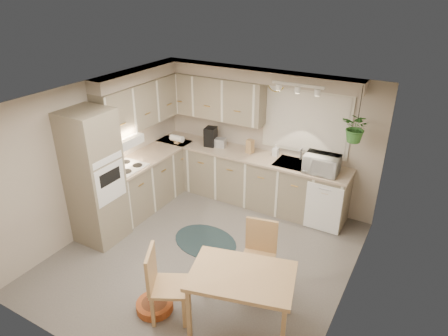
{
  "coord_description": "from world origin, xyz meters",
  "views": [
    {
      "loc": [
        2.61,
        -4.02,
        3.77
      ],
      "look_at": [
        0.02,
        0.55,
        1.23
      ],
      "focal_mm": 32.0,
      "sensor_mm": 36.0,
      "label": 1
    }
  ],
  "objects_px": {
    "chair_left": "(170,285)",
    "chair_back": "(257,259)",
    "dining_table": "(241,299)",
    "microwave": "(322,162)",
    "braided_rug": "(205,241)",
    "pet_bed": "(155,306)"
  },
  "relations": [
    {
      "from": "chair_left",
      "to": "chair_back",
      "type": "height_order",
      "value": "chair_left"
    },
    {
      "from": "dining_table",
      "to": "microwave",
      "type": "height_order",
      "value": "microwave"
    },
    {
      "from": "chair_left",
      "to": "braided_rug",
      "type": "bearing_deg",
      "value": 168.71
    },
    {
      "from": "dining_table",
      "to": "chair_left",
      "type": "xyz_separation_m",
      "value": [
        -0.8,
        -0.31,
        0.11
      ]
    },
    {
      "from": "chair_back",
      "to": "microwave",
      "type": "bearing_deg",
      "value": -108.05
    },
    {
      "from": "pet_bed",
      "to": "dining_table",
      "type": "bearing_deg",
      "value": 17.72
    },
    {
      "from": "chair_left",
      "to": "chair_back",
      "type": "xyz_separation_m",
      "value": [
        0.7,
        0.96,
        -0.01
      ]
    },
    {
      "from": "chair_left",
      "to": "braided_rug",
      "type": "height_order",
      "value": "chair_left"
    },
    {
      "from": "chair_back",
      "to": "dining_table",
      "type": "bearing_deg",
      "value": 86.61
    },
    {
      "from": "chair_back",
      "to": "pet_bed",
      "type": "bearing_deg",
      "value": 33.99
    },
    {
      "from": "chair_back",
      "to": "braided_rug",
      "type": "bearing_deg",
      "value": -37.24
    },
    {
      "from": "braided_rug",
      "to": "microwave",
      "type": "bearing_deg",
      "value": 46.26
    },
    {
      "from": "dining_table",
      "to": "braided_rug",
      "type": "height_order",
      "value": "dining_table"
    },
    {
      "from": "dining_table",
      "to": "pet_bed",
      "type": "bearing_deg",
      "value": -162.28
    },
    {
      "from": "chair_back",
      "to": "pet_bed",
      "type": "xyz_separation_m",
      "value": [
        -0.94,
        -0.98,
        -0.42
      ]
    },
    {
      "from": "dining_table",
      "to": "chair_left",
      "type": "distance_m",
      "value": 0.86
    },
    {
      "from": "pet_bed",
      "to": "microwave",
      "type": "xyz_separation_m",
      "value": [
        1.13,
        2.89,
        1.07
      ]
    },
    {
      "from": "pet_bed",
      "to": "microwave",
      "type": "relative_size",
      "value": 0.85
    },
    {
      "from": "dining_table",
      "to": "braided_rug",
      "type": "distance_m",
      "value": 1.74
    },
    {
      "from": "chair_left",
      "to": "pet_bed",
      "type": "relative_size",
      "value": 2.08
    },
    {
      "from": "chair_back",
      "to": "pet_bed",
      "type": "relative_size",
      "value": 2.06
    },
    {
      "from": "chair_back",
      "to": "microwave",
      "type": "relative_size",
      "value": 1.75
    }
  ]
}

